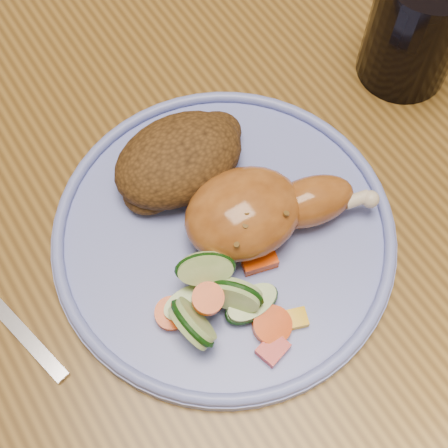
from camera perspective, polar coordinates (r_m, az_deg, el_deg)
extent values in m
plane|color=#51381C|center=(1.28, 0.06, -10.69)|extent=(4.00, 4.00, 0.00)
cube|color=brown|center=(0.61, 0.12, 7.92)|extent=(0.90, 1.40, 0.04)
cylinder|color=#4C2D16|center=(1.10, 19.83, -18.00)|extent=(0.04, 0.04, 0.41)
cube|color=#4C2D16|center=(1.17, -15.48, 18.19)|extent=(0.42, 0.42, 0.04)
cylinder|color=#4C2D16|center=(1.22, -16.73, 2.06)|extent=(0.04, 0.04, 0.41)
cylinder|color=#4C2D16|center=(1.27, -2.22, 9.93)|extent=(0.04, 0.04, 0.41)
cylinder|color=#4C2D16|center=(1.49, -9.99, 19.23)|extent=(0.04, 0.04, 0.41)
cylinder|color=#6F7ED4|center=(0.53, 0.00, -1.00)|extent=(0.29, 0.29, 0.01)
torus|color=#6F7ED4|center=(0.52, 0.00, -0.49)|extent=(0.29, 0.29, 0.01)
ellipsoid|color=#A55C22|center=(0.50, 1.78, 0.99)|extent=(0.11, 0.09, 0.05)
ellipsoid|color=#A55C22|center=(0.52, 7.88, 2.05)|extent=(0.08, 0.06, 0.04)
sphere|color=beige|center=(0.53, 13.23, 2.22)|extent=(0.01, 0.01, 0.01)
ellipsoid|color=#4D3013|center=(0.53, -4.18, 5.91)|extent=(0.12, 0.08, 0.05)
ellipsoid|color=#4D3013|center=(0.55, -1.21, 8.01)|extent=(0.06, 0.05, 0.03)
ellipsoid|color=#4D3013|center=(0.53, -6.76, 2.98)|extent=(0.05, 0.04, 0.02)
cube|color=#A50A05|center=(0.49, 4.50, -11.32)|extent=(0.03, 0.02, 0.01)
cube|color=#E5A507|center=(0.49, 6.54, -8.61)|extent=(0.02, 0.02, 0.01)
cylinder|color=#F14408|center=(0.49, 4.40, -9.22)|extent=(0.03, 0.03, 0.02)
cylinder|color=#F14408|center=(0.49, -4.84, -8.17)|extent=(0.03, 0.03, 0.02)
cube|color=#F14408|center=(0.51, 3.33, -3.63)|extent=(0.03, 0.02, 0.01)
cylinder|color=#F14408|center=(0.47, -1.49, -6.85)|extent=(0.02, 0.03, 0.01)
cylinder|color=#BCD68B|center=(0.49, -3.23, -7.26)|extent=(0.04, 0.05, 0.02)
cylinder|color=#BCD68B|center=(0.49, 2.55, -7.31)|extent=(0.04, 0.04, 0.02)
cylinder|color=#BCD68B|center=(0.48, -1.72, -4.09)|extent=(0.06, 0.05, 0.04)
cylinder|color=#BCD68B|center=(0.48, 0.91, -6.47)|extent=(0.05, 0.05, 0.04)
cylinder|color=#BCD68B|center=(0.47, -2.91, -9.06)|extent=(0.04, 0.05, 0.04)
cube|color=silver|center=(0.53, -17.94, -9.48)|extent=(0.03, 0.10, 0.00)
cylinder|color=black|center=(0.61, 17.15, 16.83)|extent=(0.09, 0.09, 0.11)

